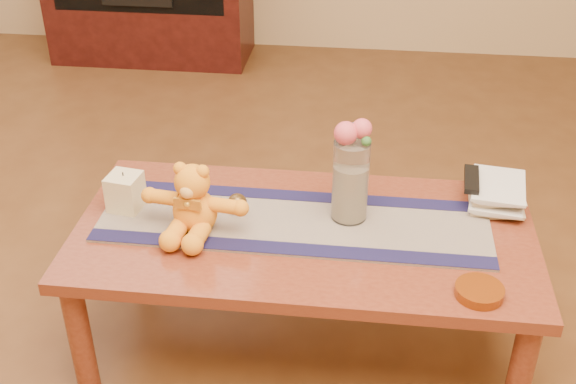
# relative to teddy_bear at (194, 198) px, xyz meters

# --- Properties ---
(floor) EXTENTS (5.50, 5.50, 0.00)m
(floor) POSITION_rel_teddy_bear_xyz_m (0.33, 0.04, -0.56)
(floor) COLOR #533117
(floor) RESTS_ON ground
(coffee_table_top) EXTENTS (1.40, 0.70, 0.04)m
(coffee_table_top) POSITION_rel_teddy_bear_xyz_m (0.33, 0.04, -0.13)
(coffee_table_top) COLOR #5E2516
(coffee_table_top) RESTS_ON floor
(table_leg_fl) EXTENTS (0.07, 0.07, 0.41)m
(table_leg_fl) POSITION_rel_teddy_bear_xyz_m (-0.31, -0.25, -0.36)
(table_leg_fl) COLOR #5E2516
(table_leg_fl) RESTS_ON floor
(table_leg_fr) EXTENTS (0.07, 0.07, 0.41)m
(table_leg_fr) POSITION_rel_teddy_bear_xyz_m (0.97, -0.25, -0.36)
(table_leg_fr) COLOR #5E2516
(table_leg_fr) RESTS_ON floor
(table_leg_bl) EXTENTS (0.07, 0.07, 0.41)m
(table_leg_bl) POSITION_rel_teddy_bear_xyz_m (-0.31, 0.33, -0.36)
(table_leg_bl) COLOR #5E2516
(table_leg_bl) RESTS_ON floor
(table_leg_br) EXTENTS (0.07, 0.07, 0.41)m
(table_leg_br) POSITION_rel_teddy_bear_xyz_m (0.97, 0.33, -0.36)
(table_leg_br) COLOR #5E2516
(table_leg_br) RESTS_ON floor
(persian_runner) EXTENTS (1.20, 0.35, 0.01)m
(persian_runner) POSITION_rel_teddy_bear_xyz_m (0.29, 0.07, -0.11)
(persian_runner) COLOR #221A49
(persian_runner) RESTS_ON coffee_table_top
(runner_border_near) EXTENTS (1.20, 0.06, 0.00)m
(runner_border_near) POSITION_rel_teddy_bear_xyz_m (0.29, -0.08, -0.10)
(runner_border_near) COLOR #16143D
(runner_border_near) RESTS_ON persian_runner
(runner_border_far) EXTENTS (1.20, 0.06, 0.00)m
(runner_border_far) POSITION_rel_teddy_bear_xyz_m (0.29, 0.21, -0.10)
(runner_border_far) COLOR #16143D
(runner_border_far) RESTS_ON persian_runner
(teddy_bear) EXTENTS (0.34, 0.29, 0.21)m
(teddy_bear) POSITION_rel_teddy_bear_xyz_m (0.00, 0.00, 0.00)
(teddy_bear) COLOR orange
(teddy_bear) RESTS_ON persian_runner
(pillar_candle) EXTENTS (0.11, 0.11, 0.12)m
(pillar_candle) POSITION_rel_teddy_bear_xyz_m (-0.24, 0.08, -0.05)
(pillar_candle) COLOR beige
(pillar_candle) RESTS_ON persian_runner
(candle_wick) EXTENTS (0.00, 0.00, 0.01)m
(candle_wick) POSITION_rel_teddy_bear_xyz_m (-0.24, 0.08, 0.02)
(candle_wick) COLOR black
(candle_wick) RESTS_ON pillar_candle
(glass_vase) EXTENTS (0.11, 0.11, 0.26)m
(glass_vase) POSITION_rel_teddy_bear_xyz_m (0.46, 0.11, 0.02)
(glass_vase) COLOR silver
(glass_vase) RESTS_ON persian_runner
(potpourri_fill) EXTENTS (0.09, 0.09, 0.18)m
(potpourri_fill) POSITION_rel_teddy_bear_xyz_m (0.46, 0.11, -0.01)
(potpourri_fill) COLOR beige
(potpourri_fill) RESTS_ON glass_vase
(rose_left) EXTENTS (0.07, 0.07, 0.07)m
(rose_left) POSITION_rel_teddy_bear_xyz_m (0.44, 0.10, 0.19)
(rose_left) COLOR #D54B5A
(rose_left) RESTS_ON glass_vase
(rose_right) EXTENTS (0.06, 0.06, 0.06)m
(rose_right) POSITION_rel_teddy_bear_xyz_m (0.48, 0.12, 0.20)
(rose_right) COLOR #D54B5A
(rose_right) RESTS_ON glass_vase
(blue_flower_back) EXTENTS (0.04, 0.04, 0.04)m
(blue_flower_back) POSITION_rel_teddy_bear_xyz_m (0.47, 0.15, 0.18)
(blue_flower_back) COLOR #536CB4
(blue_flower_back) RESTS_ON glass_vase
(blue_flower_side) EXTENTS (0.04, 0.04, 0.04)m
(blue_flower_side) POSITION_rel_teddy_bear_xyz_m (0.43, 0.13, 0.17)
(blue_flower_side) COLOR #536CB4
(blue_flower_side) RESTS_ON glass_vase
(leaf_sprig) EXTENTS (0.03, 0.03, 0.03)m
(leaf_sprig) POSITION_rel_teddy_bear_xyz_m (0.50, 0.09, 0.17)
(leaf_sprig) COLOR #33662D
(leaf_sprig) RESTS_ON glass_vase
(bronze_ball) EXTENTS (0.08, 0.08, 0.06)m
(bronze_ball) POSITION_rel_teddy_bear_xyz_m (0.11, 0.10, -0.07)
(bronze_ball) COLOR #4D3819
(bronze_ball) RESTS_ON persian_runner
(book_bottom) EXTENTS (0.17, 0.23, 0.02)m
(book_bottom) POSITION_rel_teddy_bear_xyz_m (0.84, 0.27, -0.10)
(book_bottom) COLOR beige
(book_bottom) RESTS_ON coffee_table_top
(book_lower) EXTENTS (0.20, 0.25, 0.02)m
(book_lower) POSITION_rel_teddy_bear_xyz_m (0.84, 0.26, -0.08)
(book_lower) COLOR beige
(book_lower) RESTS_ON book_bottom
(book_upper) EXTENTS (0.17, 0.23, 0.02)m
(book_upper) POSITION_rel_teddy_bear_xyz_m (0.83, 0.27, -0.06)
(book_upper) COLOR beige
(book_upper) RESTS_ON book_lower
(book_top) EXTENTS (0.19, 0.24, 0.02)m
(book_top) POSITION_rel_teddy_bear_xyz_m (0.84, 0.26, -0.05)
(book_top) COLOR beige
(book_top) RESTS_ON book_upper
(tv_remote) EXTENTS (0.06, 0.16, 0.02)m
(tv_remote) POSITION_rel_teddy_bear_xyz_m (0.84, 0.26, -0.03)
(tv_remote) COLOR black
(tv_remote) RESTS_ON book_top
(amber_dish) EXTENTS (0.17, 0.17, 0.03)m
(amber_dish) POSITION_rel_teddy_bear_xyz_m (0.82, -0.21, -0.10)
(amber_dish) COLOR #BF5914
(amber_dish) RESTS_ON coffee_table_top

